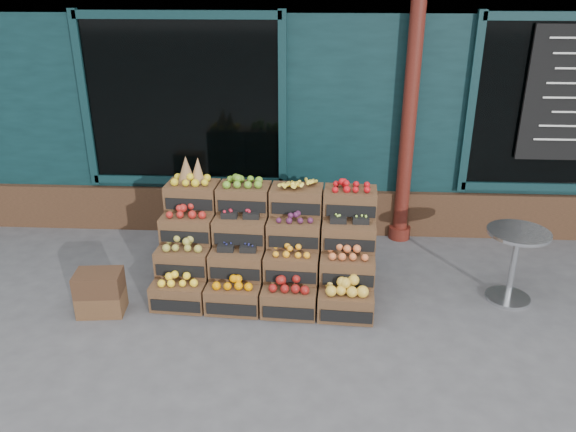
{
  "coord_description": "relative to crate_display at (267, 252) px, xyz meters",
  "views": [
    {
      "loc": [
        0.11,
        -4.77,
        3.18
      ],
      "look_at": [
        -0.2,
        0.7,
        0.85
      ],
      "focal_mm": 35.0,
      "sensor_mm": 36.0,
      "label": 1
    }
  ],
  "objects": [
    {
      "name": "shopkeeper",
      "position": [
        -1.38,
        2.01,
        0.5
      ],
      "size": [
        0.78,
        0.61,
        1.88
      ],
      "primitive_type": "imported",
      "rotation": [
        0.0,
        0.0,
        2.88
      ],
      "color": "#154A22",
      "rests_on": "ground"
    },
    {
      "name": "bistro_table",
      "position": [
        2.6,
        -0.1,
        0.06
      ],
      "size": [
        0.64,
        0.64,
        0.8
      ],
      "rotation": [
        0.0,
        0.0,
        0.38
      ],
      "color": "silver",
      "rests_on": "ground"
    },
    {
      "name": "shop_facade",
      "position": [
        0.43,
        4.46,
        1.96
      ],
      "size": [
        12.0,
        6.24,
        4.8
      ],
      "color": "black",
      "rests_on": "ground"
    },
    {
      "name": "ground",
      "position": [
        0.42,
        -0.65,
        -0.44
      ],
      "size": [
        60.0,
        60.0,
        0.0
      ],
      "primitive_type": "plane",
      "color": "#48484B",
      "rests_on": "ground"
    },
    {
      "name": "spare_crates",
      "position": [
        -1.65,
        -0.59,
        -0.21
      ],
      "size": [
        0.49,
        0.36,
        0.46
      ],
      "rotation": [
        0.0,
        0.0,
        0.11
      ],
      "color": "#50341F",
      "rests_on": "ground"
    },
    {
      "name": "crate_display",
      "position": [
        0.0,
        0.0,
        0.0
      ],
      "size": [
        2.34,
        1.24,
        1.43
      ],
      "rotation": [
        0.0,
        0.0,
        -0.06
      ],
      "color": "#50341F",
      "rests_on": "ground"
    }
  ]
}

